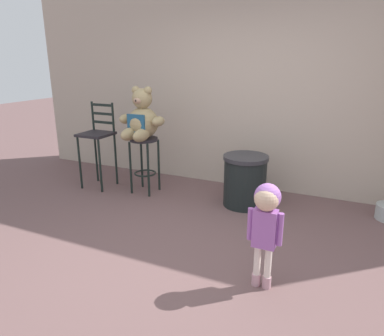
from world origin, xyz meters
TOP-DOWN VIEW (x-y plane):
  - ground_plane at (0.00, 0.00)m, footprint 24.00×24.00m
  - building_wall at (0.00, 2.32)m, footprint 7.26×0.30m
  - bar_stool_with_teddy at (-1.21, 1.36)m, footprint 0.38×0.38m
  - teddy_bear at (-1.21, 1.33)m, footprint 0.65×0.59m
  - child_walking at (0.83, -0.13)m, footprint 0.29×0.23m
  - trash_bin at (0.20, 1.48)m, footprint 0.57×0.57m
  - bar_chair_empty at (-1.96, 1.30)m, footprint 0.43×0.43m

SIDE VIEW (x-z plane):
  - ground_plane at x=0.00m, z-range 0.00..0.00m
  - trash_bin at x=0.20m, z-range 0.00..0.67m
  - bar_stool_with_teddy at x=-1.21m, z-range 0.16..0.95m
  - child_walking at x=0.83m, z-range 0.20..1.11m
  - bar_chair_empty at x=-1.96m, z-range 0.10..1.33m
  - teddy_bear at x=-1.21m, z-range 0.69..1.39m
  - building_wall at x=0.00m, z-range 0.00..3.85m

